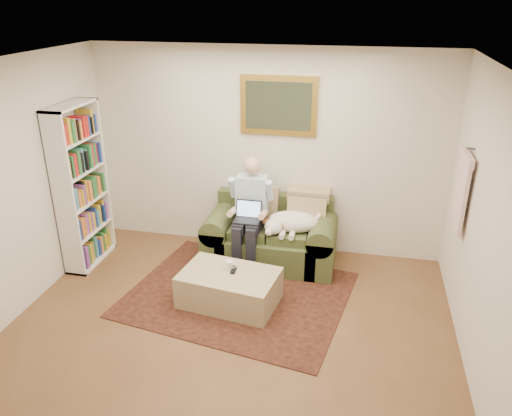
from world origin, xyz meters
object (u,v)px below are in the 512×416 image
(sleeping_dog, at_px, (293,222))
(bookshelf, at_px, (81,187))
(sofa, at_px, (270,241))
(coffee_mug, at_px, (229,265))
(seated_man, at_px, (249,215))
(ottoman, at_px, (229,288))
(laptop, at_px, (248,215))

(sleeping_dog, relative_size, bookshelf, 0.33)
(sofa, height_order, coffee_mug, sofa)
(sofa, relative_size, seated_man, 1.19)
(seated_man, distance_m, ottoman, 1.00)
(sofa, relative_size, ottoman, 1.57)
(seated_man, height_order, bookshelf, bookshelf)
(sofa, distance_m, sleeping_dog, 0.45)
(seated_man, relative_size, coffee_mug, 13.55)
(sofa, height_order, bookshelf, bookshelf)
(seated_man, height_order, sleeping_dog, seated_man)
(sleeping_dog, relative_size, ottoman, 0.64)
(sofa, height_order, seated_man, seated_man)
(seated_man, height_order, laptop, seated_man)
(sofa, bearing_deg, ottoman, -104.60)
(ottoman, relative_size, coffee_mug, 10.30)
(laptop, distance_m, bookshelf, 2.04)
(bookshelf, bearing_deg, sleeping_dog, 8.44)
(laptop, relative_size, ottoman, 0.30)
(laptop, relative_size, sleeping_dog, 0.47)
(sofa, xyz_separation_m, coffee_mug, (-0.28, -0.93, 0.15))
(bookshelf, bearing_deg, laptop, 7.03)
(ottoman, xyz_separation_m, coffee_mug, (-0.02, 0.08, 0.24))
(seated_man, height_order, ottoman, seated_man)
(coffee_mug, height_order, bookshelf, bookshelf)
(sofa, relative_size, coffee_mug, 16.11)
(seated_man, bearing_deg, coffee_mug, -93.11)
(laptop, height_order, coffee_mug, laptop)
(coffee_mug, bearing_deg, seated_man, 86.89)
(sofa, distance_m, bookshelf, 2.40)
(coffee_mug, relative_size, bookshelf, 0.05)
(seated_man, relative_size, laptop, 4.33)
(laptop, xyz_separation_m, ottoman, (-0.02, -0.81, -0.52))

